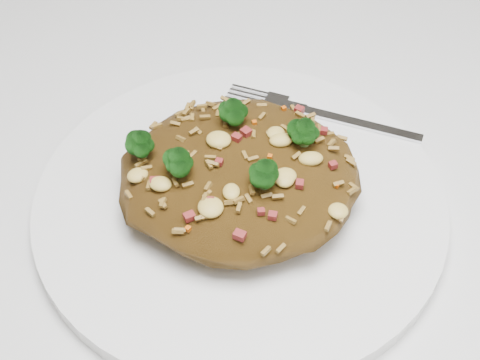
# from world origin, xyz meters

# --- Properties ---
(dining_table) EXTENTS (1.20, 0.80, 0.75)m
(dining_table) POSITION_xyz_m (0.00, 0.00, 0.66)
(dining_table) COLOR silver
(dining_table) RESTS_ON ground
(plate) EXTENTS (0.30, 0.30, 0.01)m
(plate) POSITION_xyz_m (-0.00, 0.01, 0.76)
(plate) COLOR white
(plate) RESTS_ON dining_table
(fried_rice) EXTENTS (0.17, 0.15, 0.06)m
(fried_rice) POSITION_xyz_m (-0.00, 0.01, 0.79)
(fried_rice) COLOR brown
(fried_rice) RESTS_ON plate
(fork) EXTENTS (0.15, 0.08, 0.00)m
(fork) POSITION_xyz_m (0.07, 0.09, 0.77)
(fork) COLOR silver
(fork) RESTS_ON plate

